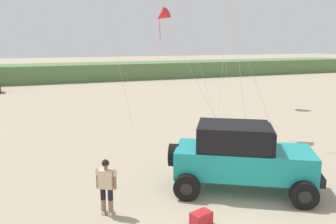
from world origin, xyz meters
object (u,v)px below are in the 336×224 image
Objects in this scene: person_watching at (106,184)px; kite_white_parafoil at (162,16)px; cooler_box at (201,219)px; jeep at (241,156)px.

person_watching is 15.23m from kite_white_parafoil.
kite_white_parafoil reaches higher than cooler_box.
person_watching is at bearing 129.06° from cooler_box.
jeep is 0.70× the size of kite_white_parafoil.
cooler_box is (-2.25, -1.57, -1.01)m from jeep.
jeep is 8.88× the size of cooler_box.
person_watching is 0.23× the size of kite_white_parafoil.
cooler_box is 0.08× the size of kite_white_parafoil.
jeep is 2.98× the size of person_watching.
person_watching is at bearing -179.52° from jeep.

